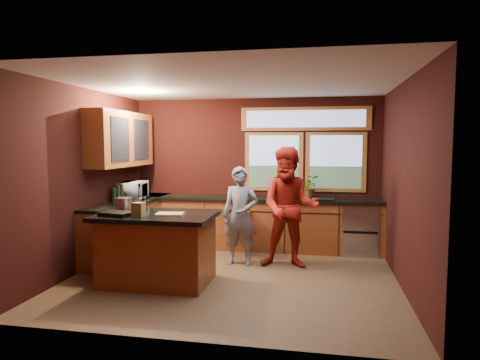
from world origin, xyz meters
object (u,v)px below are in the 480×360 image
(cutting_board, at_px, (170,214))
(stock_pot, at_px, (124,204))
(person_red, at_px, (290,207))
(person_grey, at_px, (240,216))
(island, at_px, (157,248))

(cutting_board, height_order, stock_pot, stock_pot)
(cutting_board, distance_m, stock_pot, 0.78)
(person_red, relative_size, cutting_board, 5.24)
(person_grey, distance_m, person_red, 0.78)
(stock_pot, bearing_deg, person_grey, 31.77)
(island, height_order, stock_pot, stock_pot)
(island, height_order, person_grey, person_grey)
(person_grey, height_order, stock_pot, person_grey)
(island, xyz_separation_m, person_grey, (0.94, 1.07, 0.29))
(person_red, distance_m, stock_pot, 2.43)
(person_grey, relative_size, stock_pot, 6.37)
(island, relative_size, person_grey, 1.01)
(stock_pot, bearing_deg, cutting_board, -14.93)
(person_red, distance_m, cutting_board, 1.87)
(island, height_order, person_red, person_red)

